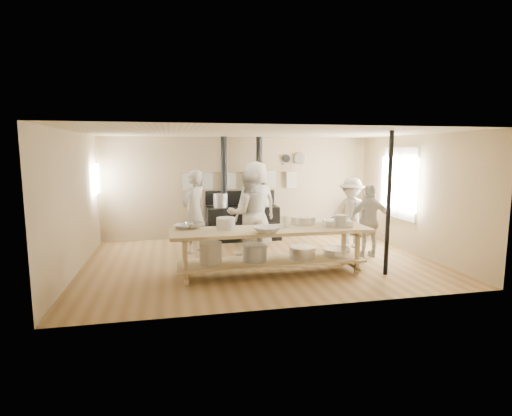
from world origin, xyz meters
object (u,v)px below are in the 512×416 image
(cook_center, at_px, (256,205))
(prep_table, at_px, (271,247))
(cook_left, at_px, (248,214))
(roasting_pan, at_px, (337,223))
(chair, at_px, (358,225))
(cook_right, at_px, (370,221))
(cook_by_window, at_px, (351,213))
(cook_far_left, at_px, (194,212))
(stove, at_px, (242,219))

(cook_center, bearing_deg, prep_table, 72.58)
(cook_left, distance_m, roasting_pan, 2.00)
(roasting_pan, bearing_deg, prep_table, -178.82)
(chair, relative_size, roasting_pan, 1.83)
(cook_left, relative_size, cook_right, 1.18)
(chair, bearing_deg, prep_table, -162.20)
(cook_center, height_order, chair, cook_center)
(prep_table, distance_m, cook_right, 2.49)
(prep_table, bearing_deg, roasting_pan, 1.18)
(cook_center, relative_size, roasting_pan, 3.93)
(cook_center, height_order, roasting_pan, cook_center)
(prep_table, height_order, cook_left, cook_left)
(prep_table, xyz_separation_m, cook_left, (-0.16, 1.40, 0.40))
(cook_left, xyz_separation_m, cook_center, (0.34, 0.72, 0.09))
(cook_by_window, bearing_deg, cook_far_left, -148.47)
(prep_table, distance_m, cook_far_left, 2.31)
(cook_right, bearing_deg, stove, -36.80)
(cook_center, xyz_separation_m, cook_right, (2.18, -1.35, -0.23))
(cook_by_window, bearing_deg, prep_table, -109.70)
(cook_far_left, height_order, chair, cook_far_left)
(cook_center, height_order, cook_by_window, cook_center)
(stove, bearing_deg, cook_left, -95.75)
(cook_far_left, xyz_separation_m, cook_center, (1.44, 0.22, 0.09))
(prep_table, bearing_deg, cook_right, 18.12)
(stove, height_order, roasting_pan, stove)
(stove, height_order, prep_table, stove)
(cook_left, relative_size, chair, 1.97)
(prep_table, bearing_deg, stove, 89.96)
(cook_center, bearing_deg, chair, -178.46)
(cook_right, relative_size, chair, 1.66)
(cook_center, xyz_separation_m, cook_by_window, (2.19, -0.44, -0.19))
(prep_table, height_order, cook_far_left, cook_far_left)
(stove, distance_m, cook_far_left, 1.74)
(cook_far_left, distance_m, chair, 4.56)
(prep_table, relative_size, roasting_pan, 7.04)
(stove, distance_m, cook_right, 3.27)
(prep_table, relative_size, chair, 3.85)
(cook_far_left, distance_m, roasting_pan, 3.17)
(cook_right, height_order, chair, cook_right)
(cook_left, relative_size, cook_by_window, 1.13)
(cook_far_left, bearing_deg, prep_table, 81.14)
(stove, relative_size, cook_center, 1.29)
(cook_far_left, xyz_separation_m, chair, (4.41, 0.97, -0.64))
(cook_left, bearing_deg, cook_center, -125.43)
(roasting_pan, bearing_deg, stove, 113.35)
(cook_left, xyz_separation_m, cook_right, (2.52, -0.62, -0.14))
(cook_left, xyz_separation_m, chair, (3.31, 1.47, -0.64))
(stove, relative_size, cook_by_window, 1.59)
(stove, xyz_separation_m, chair, (3.15, -0.15, -0.25))
(prep_table, xyz_separation_m, chair, (3.15, 2.87, -0.24))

